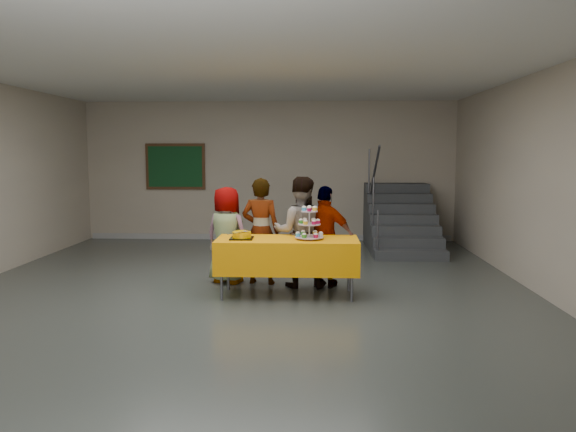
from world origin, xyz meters
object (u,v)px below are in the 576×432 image
(bake_table, at_px, (287,254))
(noticeboard, at_px, (175,167))
(staircase, at_px, (399,223))
(cupcake_stand, at_px, (309,226))
(schoolchild_c, at_px, (300,232))
(schoolchild_d, at_px, (325,237))
(bear_cake, at_px, (242,234))
(schoolchild_a, at_px, (227,235))
(schoolchild_b, at_px, (261,231))

(bake_table, xyz_separation_m, noticeboard, (-2.67, 4.78, 1.04))
(staircase, bearing_deg, cupcake_stand, -114.19)
(schoolchild_c, distance_m, schoolchild_d, 0.37)
(schoolchild_d, relative_size, staircase, 0.60)
(schoolchild_c, height_order, staircase, staircase)
(bake_table, xyz_separation_m, bear_cake, (-0.60, -0.05, 0.27))
(staircase, bearing_deg, bake_table, -117.81)
(schoolchild_a, relative_size, schoolchild_b, 0.91)
(schoolchild_c, relative_size, noticeboard, 1.21)
(staircase, relative_size, noticeboard, 1.85)
(schoolchild_a, distance_m, schoolchild_b, 0.51)
(schoolchild_b, height_order, noticeboard, noticeboard)
(bake_table, height_order, schoolchild_a, schoolchild_a)
(staircase, bearing_deg, noticeboard, 170.01)
(bake_table, relative_size, noticeboard, 1.45)
(cupcake_stand, xyz_separation_m, bear_cake, (-0.89, -0.01, -0.12))
(schoolchild_a, height_order, schoolchild_c, schoolchild_c)
(schoolchild_a, relative_size, staircase, 0.59)
(bear_cake, bearing_deg, schoolchild_a, 112.77)
(cupcake_stand, relative_size, schoolchild_c, 0.28)
(cupcake_stand, relative_size, bear_cake, 1.24)
(cupcake_stand, bearing_deg, bake_table, 172.99)
(schoolchild_a, distance_m, staircase, 4.42)
(bear_cake, relative_size, schoolchild_d, 0.25)
(cupcake_stand, bearing_deg, noticeboard, 121.58)
(schoolchild_c, bearing_deg, bear_cake, 36.89)
(bake_table, relative_size, staircase, 0.78)
(schoolchild_d, xyz_separation_m, staircase, (1.56, 3.44, -0.23))
(schoolchild_c, distance_m, noticeboard, 5.18)
(cupcake_stand, distance_m, noticeboard, 5.69)
(schoolchild_a, distance_m, noticeboard, 4.52)
(bake_table, distance_m, schoolchild_d, 0.74)
(schoolchild_b, height_order, schoolchild_d, schoolchild_b)
(cupcake_stand, xyz_separation_m, schoolchild_d, (0.22, 0.54, -0.23))
(bear_cake, height_order, noticeboard, noticeboard)
(cupcake_stand, xyz_separation_m, noticeboard, (-2.96, 4.81, 0.65))
(schoolchild_c, distance_m, staircase, 3.95)
(bear_cake, bearing_deg, schoolchild_b, 75.65)
(schoolchild_d, bearing_deg, schoolchild_b, 11.21)
(bake_table, relative_size, schoolchild_b, 1.22)
(cupcake_stand, distance_m, bear_cake, 0.90)
(schoolchild_a, bearing_deg, staircase, -109.04)
(schoolchild_d, distance_m, noticeboard, 5.40)
(schoolchild_c, relative_size, staircase, 0.66)
(schoolchild_c, bearing_deg, noticeboard, -55.99)
(cupcake_stand, bearing_deg, schoolchild_d, 67.43)
(bear_cake, xyz_separation_m, staircase, (2.68, 3.99, -0.34))
(schoolchild_b, xyz_separation_m, schoolchild_c, (0.57, -0.17, 0.01))
(bear_cake, distance_m, schoolchild_a, 0.83)
(noticeboard, bearing_deg, cupcake_stand, -58.42)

